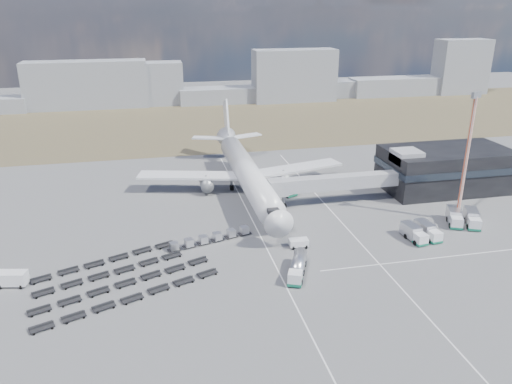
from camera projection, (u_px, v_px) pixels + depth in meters
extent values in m
plane|color=#565659|center=(280.00, 252.00, 91.53)|extent=(420.00, 420.00, 0.00)
cube|color=brown|center=(207.00, 121.00, 191.90)|extent=(420.00, 90.00, 0.01)
cube|color=silver|center=(263.00, 241.00, 95.70)|extent=(0.25, 110.00, 0.01)
cube|color=silver|center=(351.00, 233.00, 99.25)|extent=(0.25, 110.00, 0.01)
cube|color=silver|center=(426.00, 259.00, 89.17)|extent=(40.00, 0.25, 0.01)
cube|color=black|center=(446.00, 169.00, 121.12)|extent=(30.00, 16.00, 10.00)
cube|color=#262D38|center=(447.00, 164.00, 120.69)|extent=(30.40, 16.40, 1.60)
cube|color=#939399|center=(407.00, 157.00, 115.31)|extent=(6.00, 6.00, 3.00)
cube|color=#939399|center=(335.00, 182.00, 111.99)|extent=(29.80, 3.00, 3.00)
cube|color=#939399|center=(278.00, 187.00, 108.88)|extent=(4.00, 3.60, 3.40)
cylinder|color=slate|center=(283.00, 197.00, 110.55)|extent=(0.70, 0.70, 5.10)
cylinder|color=black|center=(283.00, 206.00, 111.30)|extent=(1.40, 0.90, 1.40)
cylinder|color=silver|center=(248.00, 174.00, 117.01)|extent=(5.60, 48.00, 5.60)
cone|color=silver|center=(276.00, 219.00, 92.83)|extent=(5.60, 5.00, 5.60)
cone|color=silver|center=(228.00, 140.00, 142.27)|extent=(5.60, 8.00, 5.60)
cube|color=black|center=(273.00, 210.00, 94.37)|extent=(2.20, 2.00, 0.80)
cube|color=silver|center=(190.00, 175.00, 119.43)|extent=(25.59, 11.38, 0.50)
cube|color=silver|center=(295.00, 168.00, 124.57)|extent=(25.59, 11.38, 0.50)
cylinder|color=slate|center=(206.00, 184.00, 118.91)|extent=(3.00, 5.00, 3.00)
cylinder|color=slate|center=(283.00, 178.00, 122.66)|extent=(3.00, 5.00, 3.00)
cube|color=silver|center=(208.00, 138.00, 142.86)|extent=(9.49, 5.63, 0.35)
cube|color=silver|center=(246.00, 136.00, 145.04)|extent=(9.49, 5.63, 0.35)
cube|color=silver|center=(226.00, 118.00, 142.96)|extent=(0.50, 9.06, 11.45)
cylinder|color=slate|center=(268.00, 226.00, 99.30)|extent=(0.50, 0.50, 2.50)
cylinder|color=slate|center=(232.00, 185.00, 121.48)|extent=(0.60, 0.60, 2.50)
cylinder|color=slate|center=(257.00, 183.00, 122.74)|extent=(0.60, 0.60, 2.50)
cylinder|color=black|center=(268.00, 229.00, 99.57)|extent=(0.50, 1.20, 1.20)
cube|color=gray|center=(3.00, 105.00, 206.45)|extent=(19.57, 12.00, 6.10)
cube|color=gray|center=(87.00, 85.00, 212.16)|extent=(50.34, 12.00, 19.73)
cube|color=gray|center=(135.00, 84.00, 217.62)|extent=(41.06, 12.00, 18.36)
cube|color=gray|center=(231.00, 95.00, 225.76)|extent=(46.07, 12.00, 6.81)
cube|color=gray|center=(294.00, 76.00, 226.21)|extent=(37.42, 12.00, 23.04)
cube|color=gray|center=(333.00, 89.00, 238.79)|extent=(18.45, 12.00, 7.68)
cube|color=gray|center=(400.00, 86.00, 243.44)|extent=(49.99, 12.00, 8.49)
cube|color=gray|center=(461.00, 67.00, 245.20)|extent=(25.18, 12.00, 25.93)
cube|color=silver|center=(295.00, 278.00, 80.57)|extent=(2.90, 2.90, 2.11)
cube|color=#126A4D|center=(295.00, 282.00, 80.87)|extent=(3.02, 3.02, 0.46)
cylinder|color=silver|center=(298.00, 262.00, 84.55)|extent=(4.85, 7.24, 2.30)
cube|color=slate|center=(298.00, 268.00, 84.93)|extent=(4.76, 7.21, 0.32)
cylinder|color=black|center=(297.00, 273.00, 83.75)|extent=(2.60, 1.88, 1.01)
cube|color=silver|center=(299.00, 243.00, 93.32)|extent=(3.66, 2.16, 1.58)
cube|color=silver|center=(12.00, 279.00, 80.42)|extent=(5.08, 3.07, 2.49)
cube|color=silver|center=(284.00, 186.00, 118.95)|extent=(5.34, 7.41, 3.21)
cube|color=#126A4D|center=(284.00, 191.00, 119.42)|extent=(5.49, 7.57, 0.52)
cube|color=silver|center=(421.00, 239.00, 93.95)|extent=(2.38, 2.30, 2.07)
cube|color=#126A4D|center=(420.00, 243.00, 94.23)|extent=(2.49, 2.40, 0.42)
cube|color=silver|center=(411.00, 230.00, 96.72)|extent=(2.73, 4.55, 2.45)
cube|color=silver|center=(435.00, 237.00, 94.90)|extent=(2.38, 2.30, 2.07)
cube|color=#126A4D|center=(434.00, 240.00, 95.19)|extent=(2.49, 2.40, 0.42)
cube|color=silver|center=(425.00, 228.00, 97.68)|extent=(2.73, 4.55, 2.45)
cube|color=silver|center=(456.00, 223.00, 100.69)|extent=(3.00, 2.94, 2.21)
cube|color=#126A4D|center=(456.00, 227.00, 100.99)|extent=(3.13, 3.07, 0.45)
cube|color=silver|center=(454.00, 214.00, 103.77)|extent=(4.04, 5.20, 2.61)
cube|color=silver|center=(474.00, 224.00, 100.08)|extent=(3.00, 2.94, 2.21)
cube|color=#126A4D|center=(474.00, 228.00, 100.39)|extent=(3.13, 3.07, 0.45)
cube|color=silver|center=(471.00, 215.00, 103.16)|extent=(4.04, 5.20, 2.61)
cube|color=black|center=(174.00, 250.00, 91.97)|extent=(2.68, 2.06, 0.16)
cube|color=silver|center=(174.00, 246.00, 91.69)|extent=(1.81, 1.81, 1.37)
cube|color=black|center=(189.00, 246.00, 93.26)|extent=(2.68, 2.06, 0.16)
cube|color=silver|center=(189.00, 243.00, 92.99)|extent=(1.81, 1.81, 1.37)
cube|color=black|center=(204.00, 243.00, 94.56)|extent=(2.68, 2.06, 0.16)
cube|color=silver|center=(203.00, 239.00, 94.28)|extent=(1.81, 1.81, 1.37)
cube|color=black|center=(218.00, 240.00, 95.86)|extent=(2.68, 2.06, 0.16)
cube|color=silver|center=(217.00, 236.00, 95.58)|extent=(1.81, 1.81, 1.37)
cube|color=black|center=(231.00, 236.00, 97.16)|extent=(2.68, 2.06, 0.16)
cube|color=silver|center=(231.00, 233.00, 96.88)|extent=(1.81, 1.81, 1.37)
cube|color=black|center=(244.00, 233.00, 98.45)|extent=(2.68, 2.06, 0.16)
cube|color=silver|center=(244.00, 230.00, 98.18)|extent=(1.81, 1.81, 1.37)
cube|color=black|center=(132.00, 297.00, 76.97)|extent=(29.32, 13.00, 0.79)
cube|color=black|center=(121.00, 284.00, 80.56)|extent=(29.32, 13.00, 0.79)
cube|color=black|center=(112.00, 272.00, 84.15)|extent=(25.22, 11.37, 0.79)
cube|color=black|center=(103.00, 261.00, 87.74)|extent=(25.22, 11.37, 0.79)
cylinder|color=#B93F1D|center=(466.00, 161.00, 100.22)|extent=(0.73, 0.73, 26.07)
cube|color=slate|center=(476.00, 95.00, 95.43)|extent=(2.55, 1.54, 1.25)
cube|color=#565659|center=(457.00, 220.00, 104.83)|extent=(2.09, 2.09, 0.31)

